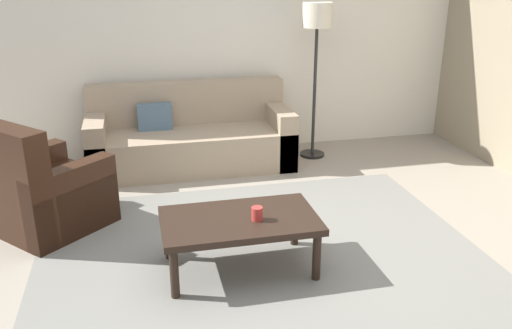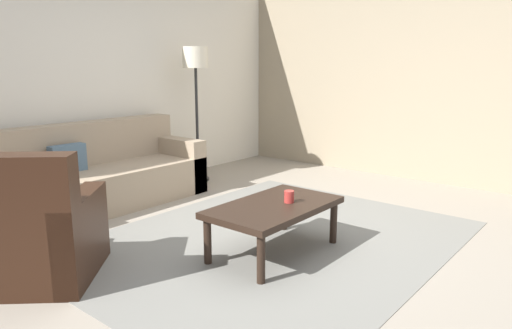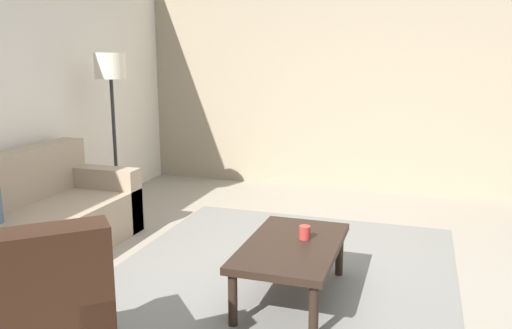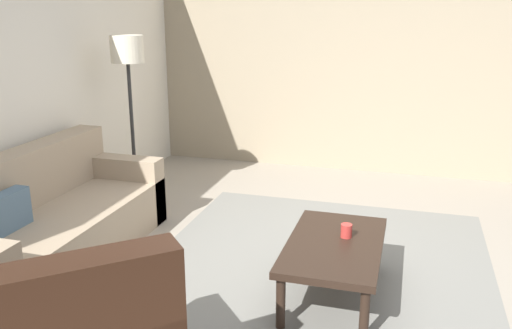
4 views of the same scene
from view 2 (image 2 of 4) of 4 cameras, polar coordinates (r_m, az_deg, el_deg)
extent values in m
plane|color=gray|center=(4.10, 1.89, -9.26)|extent=(8.00, 8.00, 0.00)
cube|color=silver|center=(5.78, -19.25, 10.51)|extent=(6.00, 0.12, 2.80)
cube|color=gray|center=(6.46, 18.73, 10.64)|extent=(0.12, 5.20, 2.80)
cube|color=slate|center=(4.10, 1.90, -9.21)|extent=(3.36, 2.64, 0.01)
cube|color=gray|center=(5.29, -17.69, -2.53)|extent=(2.15, 0.88, 0.42)
cube|color=gray|center=(5.50, -19.65, 0.35)|extent=(2.15, 0.24, 0.88)
cube|color=gray|center=(4.83, -27.48, -3.48)|extent=(0.20, 0.88, 0.62)
cube|color=gray|center=(5.83, -9.73, 0.21)|extent=(0.20, 0.88, 0.62)
cube|color=slate|center=(5.11, -21.96, 0.70)|extent=(0.36, 0.12, 0.28)
cube|color=black|center=(3.71, -25.10, -9.14)|extent=(1.13, 1.13, 0.44)
cube|color=black|center=(3.37, -27.37, -6.87)|extent=(0.69, 0.73, 0.95)
cube|color=black|center=(3.58, -20.41, -8.17)|extent=(0.70, 0.66, 0.60)
cylinder|color=black|center=(3.28, 0.61, -11.45)|extent=(0.06, 0.06, 0.36)
cylinder|color=black|center=(4.04, 9.42, -7.01)|extent=(0.06, 0.06, 0.36)
cylinder|color=black|center=(3.61, -5.92, -9.30)|extent=(0.06, 0.06, 0.36)
cylinder|color=black|center=(4.31, 3.41, -5.65)|extent=(0.06, 0.06, 0.36)
cube|color=black|center=(3.73, 2.24, -5.20)|extent=(1.10, 0.64, 0.05)
cylinder|color=#B2332D|center=(3.75, 4.05, -3.92)|extent=(0.08, 0.08, 0.10)
cylinder|color=black|center=(6.21, -7.02, -1.76)|extent=(0.28, 0.28, 0.03)
cylinder|color=#262626|center=(6.08, -7.19, 4.75)|extent=(0.04, 0.04, 1.45)
cylinder|color=beige|center=(6.04, -7.40, 12.82)|extent=(0.32, 0.32, 0.26)
camera|label=1|loc=(2.56, 71.42, 17.37)|focal=37.76mm
camera|label=3|loc=(1.43, -72.37, 12.43)|focal=36.32mm
camera|label=4|loc=(1.87, -72.46, 18.58)|focal=37.70mm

